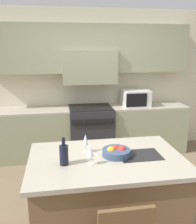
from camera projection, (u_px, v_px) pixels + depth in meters
name	position (u px, v px, depth m)	size (l,w,h in m)	color
ground_plane	(107.00, 203.00, 3.31)	(10.00, 10.00, 0.00)	#7A664C
back_cabinetry	(88.00, 69.00, 4.68)	(10.00, 0.46, 2.70)	beige
back_counter	(91.00, 131.00, 4.73)	(3.66, 0.62, 0.92)	gray
range_stove	(91.00, 131.00, 4.71)	(0.80, 0.70, 0.93)	#2D2D33
microwave	(136.00, 98.00, 4.71)	(0.49, 0.42, 0.30)	silver
kitchen_island	(106.00, 195.00, 2.69)	(1.60, 1.06, 0.90)	brown
wine_bottle	(64.00, 154.00, 2.40)	(0.09, 0.09, 0.28)	black
wine_glass_near	(91.00, 151.00, 2.39)	(0.06, 0.06, 0.21)	white
wine_glass_far	(85.00, 140.00, 2.67)	(0.06, 0.06, 0.21)	white
fruit_bowl	(116.00, 152.00, 2.62)	(0.30, 0.30, 0.11)	#384C6B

